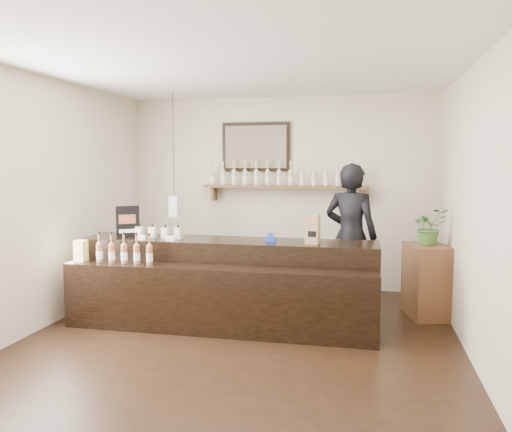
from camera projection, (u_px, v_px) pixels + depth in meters
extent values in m
plane|color=black|center=(237.00, 343.00, 5.11)|extent=(5.00, 5.00, 0.00)
plane|color=beige|center=(279.00, 193.00, 7.39)|extent=(4.50, 0.00, 4.50)
plane|color=beige|center=(112.00, 251.00, 2.54)|extent=(4.50, 0.00, 4.50)
plane|color=beige|center=(38.00, 204.00, 5.45)|extent=(0.00, 5.00, 5.00)
plane|color=beige|center=(478.00, 213.00, 4.48)|extent=(0.00, 5.00, 5.00)
plane|color=white|center=(236.00, 64.00, 4.82)|extent=(5.00, 5.00, 0.00)
cube|color=brown|center=(285.00, 187.00, 7.23)|extent=(2.40, 0.25, 0.04)
cube|color=brown|center=(214.00, 194.00, 7.51)|extent=(0.04, 0.20, 0.20)
cube|color=brown|center=(360.00, 196.00, 7.04)|extent=(0.04, 0.20, 0.20)
cube|color=black|center=(256.00, 147.00, 7.37)|extent=(1.02, 0.04, 0.72)
cube|color=#4C3F31|center=(256.00, 147.00, 7.34)|extent=(0.92, 0.01, 0.62)
cube|color=white|center=(174.00, 207.00, 6.82)|extent=(0.12, 0.12, 0.28)
cylinder|color=black|center=(173.00, 144.00, 6.73)|extent=(0.01, 0.01, 1.41)
cylinder|color=#B6CBAA|center=(212.00, 178.00, 7.46)|extent=(0.07, 0.07, 0.20)
cone|color=#B6CBAA|center=(212.00, 169.00, 7.44)|extent=(0.07, 0.07, 0.05)
cylinder|color=#B6CBAA|center=(212.00, 165.00, 7.44)|extent=(0.02, 0.02, 0.07)
cylinder|color=gold|center=(212.00, 162.00, 7.43)|extent=(0.03, 0.03, 0.02)
cylinder|color=white|center=(212.00, 179.00, 7.46)|extent=(0.07, 0.07, 0.09)
cylinder|color=#B6CBAA|center=(223.00, 178.00, 7.42)|extent=(0.07, 0.07, 0.20)
cone|color=#B6CBAA|center=(223.00, 169.00, 7.41)|extent=(0.07, 0.07, 0.05)
cylinder|color=#B6CBAA|center=(223.00, 165.00, 7.40)|extent=(0.02, 0.02, 0.07)
cylinder|color=gold|center=(223.00, 162.00, 7.40)|extent=(0.03, 0.03, 0.02)
cylinder|color=white|center=(223.00, 179.00, 7.42)|extent=(0.07, 0.07, 0.09)
cylinder|color=#B6CBAA|center=(234.00, 178.00, 7.39)|extent=(0.07, 0.07, 0.20)
cone|color=#B6CBAA|center=(234.00, 169.00, 7.37)|extent=(0.07, 0.07, 0.05)
cylinder|color=#B6CBAA|center=(234.00, 165.00, 7.37)|extent=(0.02, 0.02, 0.07)
cylinder|color=gold|center=(234.00, 162.00, 7.36)|extent=(0.03, 0.03, 0.02)
cylinder|color=white|center=(234.00, 179.00, 7.39)|extent=(0.07, 0.07, 0.09)
cylinder|color=#B6CBAA|center=(245.00, 178.00, 7.35)|extent=(0.07, 0.07, 0.20)
cone|color=#B6CBAA|center=(245.00, 169.00, 7.34)|extent=(0.07, 0.07, 0.05)
cylinder|color=#B6CBAA|center=(245.00, 165.00, 7.33)|extent=(0.02, 0.02, 0.07)
cylinder|color=gold|center=(245.00, 162.00, 7.32)|extent=(0.03, 0.03, 0.02)
cylinder|color=white|center=(245.00, 179.00, 7.35)|extent=(0.07, 0.07, 0.09)
cylinder|color=#B6CBAA|center=(256.00, 178.00, 7.31)|extent=(0.07, 0.07, 0.20)
cone|color=#B6CBAA|center=(256.00, 169.00, 7.30)|extent=(0.07, 0.07, 0.05)
cylinder|color=#B6CBAA|center=(256.00, 165.00, 7.29)|extent=(0.02, 0.02, 0.07)
cylinder|color=gold|center=(256.00, 162.00, 7.29)|extent=(0.03, 0.03, 0.02)
cylinder|color=white|center=(256.00, 180.00, 7.31)|extent=(0.07, 0.07, 0.09)
cylinder|color=#B6CBAA|center=(268.00, 178.00, 7.28)|extent=(0.07, 0.07, 0.20)
cone|color=#B6CBAA|center=(268.00, 169.00, 7.26)|extent=(0.07, 0.07, 0.05)
cylinder|color=#B6CBAA|center=(268.00, 165.00, 7.26)|extent=(0.02, 0.02, 0.07)
cylinder|color=gold|center=(268.00, 162.00, 7.25)|extent=(0.03, 0.03, 0.02)
cylinder|color=white|center=(268.00, 180.00, 7.28)|extent=(0.07, 0.07, 0.09)
cylinder|color=#B6CBAA|center=(279.00, 178.00, 7.24)|extent=(0.07, 0.07, 0.20)
cone|color=#B6CBAA|center=(279.00, 170.00, 7.23)|extent=(0.07, 0.07, 0.05)
cylinder|color=#B6CBAA|center=(279.00, 165.00, 7.22)|extent=(0.02, 0.02, 0.07)
cylinder|color=gold|center=(279.00, 162.00, 7.21)|extent=(0.03, 0.03, 0.02)
cylinder|color=white|center=(279.00, 180.00, 7.24)|extent=(0.07, 0.07, 0.09)
cylinder|color=#B6CBAA|center=(291.00, 178.00, 7.20)|extent=(0.07, 0.07, 0.20)
cone|color=#B6CBAA|center=(291.00, 170.00, 7.19)|extent=(0.07, 0.07, 0.05)
cylinder|color=#B6CBAA|center=(291.00, 165.00, 7.18)|extent=(0.02, 0.02, 0.07)
cylinder|color=gold|center=(291.00, 162.00, 7.18)|extent=(0.03, 0.03, 0.02)
cylinder|color=white|center=(291.00, 180.00, 7.21)|extent=(0.07, 0.07, 0.09)
cylinder|color=#B6CBAA|center=(302.00, 178.00, 7.17)|extent=(0.07, 0.07, 0.20)
cone|color=#B6CBAA|center=(302.00, 170.00, 7.15)|extent=(0.07, 0.07, 0.05)
cylinder|color=#B6CBAA|center=(302.00, 165.00, 7.15)|extent=(0.02, 0.02, 0.07)
cylinder|color=gold|center=(302.00, 162.00, 7.14)|extent=(0.03, 0.03, 0.02)
cylinder|color=white|center=(302.00, 180.00, 7.17)|extent=(0.07, 0.07, 0.09)
cylinder|color=#B6CBAA|center=(314.00, 179.00, 7.13)|extent=(0.07, 0.07, 0.20)
cone|color=#B6CBAA|center=(314.00, 170.00, 7.12)|extent=(0.07, 0.07, 0.05)
cylinder|color=#B6CBAA|center=(314.00, 165.00, 7.11)|extent=(0.02, 0.02, 0.07)
cylinder|color=gold|center=(314.00, 162.00, 7.11)|extent=(0.03, 0.03, 0.02)
cylinder|color=white|center=(314.00, 180.00, 7.13)|extent=(0.07, 0.07, 0.09)
cylinder|color=#B6CBAA|center=(326.00, 179.00, 7.09)|extent=(0.07, 0.07, 0.20)
cone|color=#B6CBAA|center=(326.00, 170.00, 7.08)|extent=(0.07, 0.07, 0.05)
cylinder|color=#B6CBAA|center=(326.00, 165.00, 7.07)|extent=(0.02, 0.02, 0.07)
cylinder|color=gold|center=(326.00, 162.00, 7.07)|extent=(0.03, 0.03, 0.02)
cylinder|color=white|center=(326.00, 180.00, 7.10)|extent=(0.07, 0.07, 0.09)
cylinder|color=#B6CBAA|center=(338.00, 179.00, 7.06)|extent=(0.07, 0.07, 0.20)
cone|color=#B6CBAA|center=(338.00, 170.00, 7.04)|extent=(0.07, 0.07, 0.05)
cylinder|color=#B6CBAA|center=(338.00, 165.00, 7.04)|extent=(0.02, 0.02, 0.07)
cylinder|color=gold|center=(338.00, 162.00, 7.03)|extent=(0.03, 0.03, 0.02)
cylinder|color=white|center=(338.00, 180.00, 7.06)|extent=(0.07, 0.07, 0.09)
cylinder|color=#B6CBAA|center=(350.00, 179.00, 7.02)|extent=(0.07, 0.07, 0.20)
cone|color=#B6CBAA|center=(350.00, 170.00, 7.01)|extent=(0.07, 0.07, 0.05)
cylinder|color=#B6CBAA|center=(350.00, 165.00, 7.00)|extent=(0.02, 0.02, 0.07)
cylinder|color=gold|center=(350.00, 162.00, 7.00)|extent=(0.03, 0.03, 0.02)
cylinder|color=white|center=(350.00, 180.00, 7.02)|extent=(0.07, 0.07, 0.09)
cylinder|color=#B6CBAA|center=(362.00, 179.00, 6.98)|extent=(0.07, 0.07, 0.20)
cone|color=#B6CBAA|center=(362.00, 170.00, 6.97)|extent=(0.07, 0.07, 0.05)
cylinder|color=#B6CBAA|center=(363.00, 165.00, 6.96)|extent=(0.02, 0.02, 0.07)
cylinder|color=gold|center=(363.00, 162.00, 6.96)|extent=(0.03, 0.03, 0.02)
cylinder|color=white|center=(362.00, 180.00, 6.99)|extent=(0.07, 0.07, 0.09)
cube|color=black|center=(227.00, 280.00, 5.81)|extent=(3.45, 0.65, 0.96)
cube|color=black|center=(216.00, 301.00, 5.38)|extent=(3.45, 0.35, 0.73)
cube|color=white|center=(141.00, 238.00, 5.74)|extent=(0.10, 0.04, 0.05)
cube|color=white|center=(170.00, 239.00, 5.67)|extent=(0.10, 0.04, 0.05)
cube|color=#E9EF92|center=(81.00, 256.00, 5.68)|extent=(0.12, 0.12, 0.12)
cube|color=#E9EF92|center=(81.00, 246.00, 5.66)|extent=(0.12, 0.12, 0.12)
cube|color=#B6CBAA|center=(140.00, 232.00, 5.93)|extent=(0.08, 0.08, 0.13)
cube|color=#FBC3C8|center=(138.00, 232.00, 5.89)|extent=(0.07, 0.00, 0.06)
cylinder|color=black|center=(140.00, 225.00, 5.92)|extent=(0.02, 0.02, 0.03)
cube|color=#B6CBAA|center=(153.00, 232.00, 5.89)|extent=(0.08, 0.08, 0.13)
cube|color=#FBC3C8|center=(151.00, 233.00, 5.85)|extent=(0.07, 0.00, 0.06)
cylinder|color=black|center=(152.00, 226.00, 5.89)|extent=(0.02, 0.02, 0.03)
cube|color=#B6CBAA|center=(165.00, 233.00, 5.86)|extent=(0.08, 0.08, 0.13)
cube|color=#FBC3C8|center=(164.00, 233.00, 5.82)|extent=(0.07, 0.00, 0.06)
cylinder|color=black|center=(165.00, 226.00, 5.85)|extent=(0.02, 0.02, 0.03)
cube|color=#B6CBAA|center=(178.00, 233.00, 5.82)|extent=(0.08, 0.08, 0.13)
cube|color=#FBC3C8|center=(177.00, 234.00, 5.78)|extent=(0.07, 0.00, 0.06)
cylinder|color=black|center=(178.00, 226.00, 5.82)|extent=(0.02, 0.02, 0.03)
cylinder|color=#955832|center=(99.00, 253.00, 5.62)|extent=(0.07, 0.07, 0.20)
cone|color=#955832|center=(99.00, 242.00, 5.61)|extent=(0.07, 0.07, 0.05)
cylinder|color=#955832|center=(99.00, 237.00, 5.60)|extent=(0.02, 0.02, 0.07)
cylinder|color=black|center=(99.00, 233.00, 5.60)|extent=(0.03, 0.03, 0.02)
cylinder|color=white|center=(100.00, 255.00, 5.63)|extent=(0.07, 0.07, 0.09)
cylinder|color=#955832|center=(112.00, 254.00, 5.59)|extent=(0.07, 0.07, 0.20)
cone|color=#955832|center=(111.00, 243.00, 5.58)|extent=(0.07, 0.07, 0.05)
cylinder|color=#955832|center=(111.00, 237.00, 5.57)|extent=(0.02, 0.02, 0.07)
cylinder|color=black|center=(111.00, 233.00, 5.57)|extent=(0.03, 0.03, 0.02)
cylinder|color=white|center=(112.00, 255.00, 5.59)|extent=(0.07, 0.07, 0.09)
cylinder|color=#955832|center=(124.00, 254.00, 5.56)|extent=(0.07, 0.07, 0.20)
cone|color=#955832|center=(124.00, 243.00, 5.54)|extent=(0.07, 0.07, 0.05)
cylinder|color=#955832|center=(124.00, 238.00, 5.54)|extent=(0.02, 0.02, 0.07)
cylinder|color=black|center=(124.00, 233.00, 5.53)|extent=(0.03, 0.03, 0.02)
cylinder|color=white|center=(124.00, 256.00, 5.56)|extent=(0.07, 0.07, 0.09)
cylinder|color=#955832|center=(137.00, 255.00, 5.52)|extent=(0.07, 0.07, 0.20)
cone|color=#955832|center=(136.00, 243.00, 5.51)|extent=(0.07, 0.07, 0.05)
cylinder|color=#955832|center=(136.00, 238.00, 5.50)|extent=(0.02, 0.02, 0.07)
cylinder|color=black|center=(136.00, 234.00, 5.50)|extent=(0.03, 0.03, 0.02)
cylinder|color=white|center=(137.00, 257.00, 5.53)|extent=(0.07, 0.07, 0.09)
cylinder|color=#955832|center=(150.00, 255.00, 5.49)|extent=(0.07, 0.07, 0.20)
cone|color=#955832|center=(149.00, 244.00, 5.48)|extent=(0.07, 0.07, 0.05)
cylinder|color=#955832|center=(149.00, 239.00, 5.47)|extent=(0.02, 0.02, 0.07)
cylinder|color=black|center=(149.00, 234.00, 5.47)|extent=(0.03, 0.03, 0.02)
cylinder|color=white|center=(150.00, 257.00, 5.49)|extent=(0.07, 0.07, 0.09)
cube|color=black|center=(128.00, 222.00, 5.90)|extent=(0.24, 0.16, 0.38)
cube|color=#994637|center=(127.00, 219.00, 5.89)|extent=(0.17, 0.11, 0.11)
cube|color=white|center=(128.00, 231.00, 5.90)|extent=(0.17, 0.11, 0.04)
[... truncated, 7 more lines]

